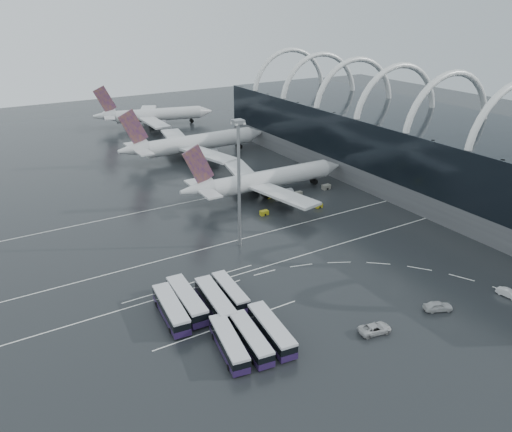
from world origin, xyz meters
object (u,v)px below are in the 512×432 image
bus_row_near_a (171,309)px  bus_row_far_c (271,330)px  gse_cart_belly_b (298,194)px  gse_cart_belly_d (326,187)px  floodlight_mast (239,170)px  airliner_main (263,180)px  bus_row_near_d (230,292)px  gse_cart_belly_a (319,206)px  bus_row_far_a (229,343)px  airliner_gate_b (193,144)px  bus_row_near_c (215,301)px  van_curve_a (375,329)px  gse_cart_belly_c (264,213)px  van_curve_c (508,293)px  bus_row_near_b (187,300)px  gse_cart_belly_e (270,196)px  airliner_gate_c (152,115)px  bus_row_far_b (251,338)px  van_curve_b (438,306)px

bus_row_near_a → bus_row_far_c: 18.51m
gse_cart_belly_b → gse_cart_belly_d: (10.06, -0.04, 0.12)m
bus_row_near_a → floodlight_mast: floodlight_mast is taller
airliner_main → bus_row_near_d: (-34.04, -43.00, -2.82)m
floodlight_mast → gse_cart_belly_a: (29.48, 8.73, -17.73)m
bus_row_far_a → gse_cart_belly_b: bearing=-34.6°
gse_cart_belly_b → gse_cart_belly_d: gse_cart_belly_d is taller
airliner_gate_b → bus_row_near_c: 96.84m
bus_row_near_c → van_curve_a: (20.03, -20.00, -1.04)m
gse_cart_belly_c → bus_row_far_c: bearing=-120.7°
van_curve_c → van_curve_a: bearing=163.1°
airliner_gate_b → van_curve_c: bearing=-84.7°
bus_row_near_a → bus_row_near_b: bearing=-67.6°
gse_cart_belly_b → van_curve_c: bearing=-87.3°
bus_row_near_a → bus_row_far_c: size_ratio=1.02×
bus_row_near_c → bus_row_far_c: bus_row_near_c is taller
gse_cart_belly_b → gse_cart_belly_d: size_ratio=0.83×
airliner_gate_b → gse_cart_belly_c: airliner_gate_b is taller
bus_row_far_c → van_curve_c: size_ratio=3.07×
bus_row_near_d → bus_row_far_c: (0.13, -14.04, 0.16)m
bus_row_far_c → gse_cart_belly_e: 64.18m
airliner_gate_c → gse_cart_belly_b: airliner_gate_c is taller
airliner_main → bus_row_far_c: bearing=-119.7°
bus_row_far_a → bus_row_far_b: bearing=-91.5°
bus_row_near_d → bus_row_near_b: bearing=86.4°
van_curve_a → gse_cart_belly_a: (25.89, 48.81, -0.27)m
bus_row_far_a → gse_cart_belly_c: bearing=-27.9°
airliner_main → bus_row_near_b: size_ratio=3.69×
van_curve_b → gse_cart_belly_d: bearing=3.9°
floodlight_mast → van_curve_b: bearing=-66.3°
airliner_main → van_curve_b: (-3.56, -65.61, -3.56)m
bus_row_far_a → floodlight_mast: (19.95, 31.81, 16.55)m
bus_row_far_a → bus_row_far_c: bus_row_far_c is taller
bus_row_near_c → floodlight_mast: size_ratio=0.48×
airliner_gate_c → bus_row_near_a: size_ratio=3.76×
gse_cart_belly_a → airliner_gate_c: bearing=92.4°
bus_row_near_b → gse_cart_belly_d: bearing=-55.3°
gse_cart_belly_a → bus_row_near_c: bearing=-147.9°
gse_cart_belly_e → floodlight_mast: bearing=-135.6°
bus_row_far_a → bus_row_far_b: (3.63, -0.74, -0.02)m
bus_row_near_a → bus_row_far_a: size_ratio=1.06×
bus_row_far_b → gse_cart_belly_a: 61.66m
airliner_gate_b → bus_row_near_a: (-44.41, -87.82, -3.04)m
bus_row_near_d → van_curve_b: bus_row_near_d is taller
bus_row_near_d → gse_cart_belly_d: (52.58, 37.45, -0.94)m
bus_row_far_a → floodlight_mast: 41.03m
van_curve_b → gse_cart_belly_c: bearing=28.3°
bus_row_near_d → gse_cart_belly_e: bearing=-36.0°
bus_row_near_b → bus_row_far_b: size_ratio=1.11×
bus_row_near_c → bus_row_far_c: bearing=-155.9°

